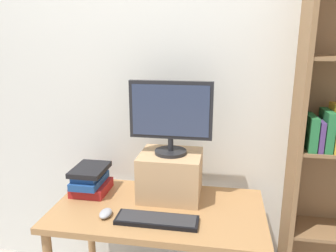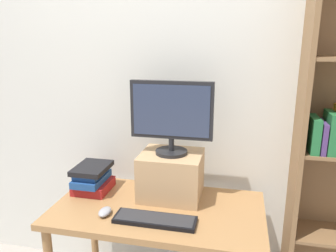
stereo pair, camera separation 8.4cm
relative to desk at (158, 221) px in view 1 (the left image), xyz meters
The scene contains 7 objects.
back_wall 0.79m from the desk, 90.00° to the left, with size 7.00×0.08×2.60m.
desk is the anchor object (origin of this frame).
riser_box 0.28m from the desk, 73.52° to the left, with size 0.36×0.32×0.27m.
computer_monitor 0.62m from the desk, 73.37° to the left, with size 0.48×0.19×0.43m.
keyboard 0.19m from the desk, 81.19° to the right, with size 0.44×0.13×0.02m.
computer_mouse 0.32m from the desk, 150.52° to the right, with size 0.06×0.10×0.04m.
book_stack 0.50m from the desk, 165.59° to the left, with size 0.21×0.26×0.17m.
Camera 1 is at (0.34, -1.66, 1.65)m, focal length 35.00 mm.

